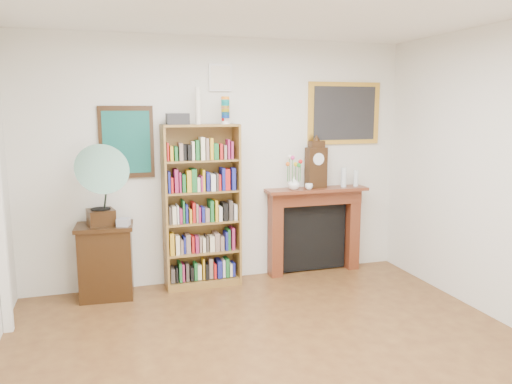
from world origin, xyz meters
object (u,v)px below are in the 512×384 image
(flower_vase, at_px, (294,183))
(bottle_right, at_px, (356,178))
(gramophone, at_px, (99,181))
(bottle_left, at_px, (344,177))
(bookshelf, at_px, (202,197))
(fireplace, at_px, (314,223))
(mantel_clock, at_px, (316,165))
(side_cabinet, at_px, (106,261))
(teacup, at_px, (309,187))
(cd_stack, at_px, (123,222))

(flower_vase, distance_m, bottle_right, 0.83)
(gramophone, bearing_deg, bottle_right, -6.67)
(bottle_left, bearing_deg, bookshelf, -179.85)
(fireplace, distance_m, mantel_clock, 0.71)
(fireplace, relative_size, bottle_left, 5.25)
(side_cabinet, relative_size, teacup, 8.85)
(side_cabinet, xyz_separation_m, teacup, (2.34, 0.02, 0.70))
(flower_vase, height_order, bottle_right, bottle_right)
(bottle_left, bearing_deg, cd_stack, -175.99)
(side_cabinet, bearing_deg, bottle_left, 5.98)
(fireplace, distance_m, gramophone, 2.60)
(mantel_clock, distance_m, bottle_left, 0.38)
(bottle_right, bearing_deg, teacup, -174.54)
(teacup, bearing_deg, fireplace, 43.03)
(fireplace, relative_size, mantel_clock, 2.23)
(teacup, xyz_separation_m, bottle_left, (0.48, 0.05, 0.08))
(fireplace, relative_size, bottle_right, 6.30)
(flower_vase, bearing_deg, bottle_right, 0.67)
(fireplace, bearing_deg, teacup, -136.20)
(flower_vase, xyz_separation_m, bottle_left, (0.65, -0.00, 0.05))
(gramophone, relative_size, bottle_left, 3.61)
(gramophone, relative_size, bottle_right, 4.33)
(bookshelf, relative_size, flower_vase, 14.21)
(side_cabinet, height_order, fireplace, fireplace)
(cd_stack, xyz_separation_m, teacup, (2.15, 0.14, 0.26))
(side_cabinet, height_order, bottle_right, bottle_right)
(bookshelf, height_order, mantel_clock, bookshelf)
(cd_stack, bearing_deg, bookshelf, 11.74)
(bookshelf, distance_m, teacup, 1.29)
(bookshelf, xyz_separation_m, mantel_clock, (1.42, 0.07, 0.30))
(side_cabinet, distance_m, gramophone, 0.90)
(cd_stack, relative_size, bottle_right, 0.60)
(side_cabinet, xyz_separation_m, fireplace, (2.47, 0.14, 0.22))
(side_cabinet, distance_m, mantel_clock, 2.65)
(bottle_right, bearing_deg, cd_stack, -175.94)
(side_cabinet, distance_m, bottle_right, 3.09)
(mantel_clock, distance_m, teacup, 0.30)
(gramophone, distance_m, cd_stack, 0.50)
(fireplace, relative_size, gramophone, 1.45)
(side_cabinet, relative_size, fireplace, 0.64)
(bottle_left, bearing_deg, mantel_clock, 169.61)
(mantel_clock, bearing_deg, gramophone, -179.86)
(flower_vase, relative_size, teacup, 1.65)
(side_cabinet, distance_m, flower_vase, 2.29)
(fireplace, height_order, bottle_right, bottle_right)
(side_cabinet, xyz_separation_m, bottle_right, (3.00, 0.08, 0.76))
(bottle_right, bearing_deg, bookshelf, -179.44)
(gramophone, relative_size, flower_vase, 5.81)
(fireplace, xyz_separation_m, bottle_right, (0.52, -0.06, 0.54))
(bottle_left, height_order, bottle_right, bottle_left)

